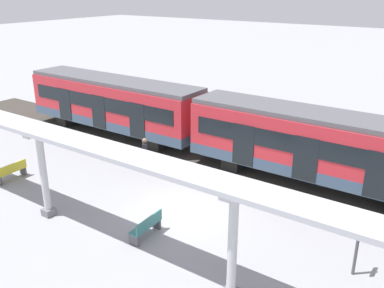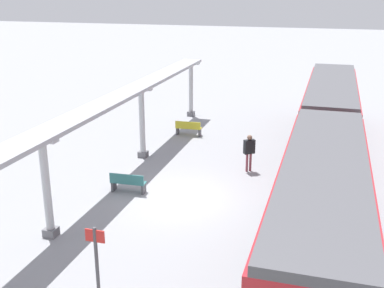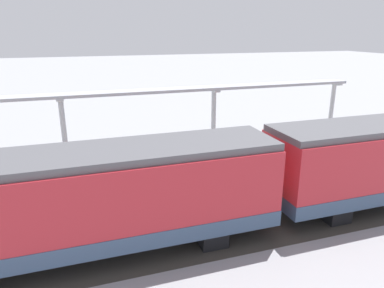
{
  "view_description": "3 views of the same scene",
  "coord_description": "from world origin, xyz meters",
  "px_view_note": "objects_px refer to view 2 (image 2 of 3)",
  "views": [
    {
      "loc": [
        12.56,
        9.18,
        8.78
      ],
      "look_at": [
        -1.95,
        -0.92,
        2.14
      ],
      "focal_mm": 39.71,
      "sensor_mm": 36.0,
      "label": 1
    },
    {
      "loc": [
        -5.48,
        17.09,
        8.28
      ],
      "look_at": [
        0.18,
        -1.97,
        1.72
      ],
      "focal_mm": 44.75,
      "sensor_mm": 36.0,
      "label": 2
    },
    {
      "loc": [
        -15.84,
        3.53,
        6.88
      ],
      "look_at": [
        -1.87,
        -1.12,
        2.15
      ],
      "focal_mm": 33.26,
      "sensor_mm": 36.0,
      "label": 3
    }
  ],
  "objects_px": {
    "canopy_pillar_nearest": "(191,89)",
    "canopy_pillar_third": "(46,188)",
    "platform_info_sign": "(96,256)",
    "passenger_waiting_near_edge": "(249,149)",
    "train_far_carriage": "(321,212)",
    "bench_mid_platform": "(188,128)",
    "canopy_pillar_second": "(142,122)",
    "bench_near_end": "(128,183)",
    "train_near_carriage": "(330,111)"
  },
  "relations": [
    {
      "from": "train_near_carriage",
      "to": "bench_mid_platform",
      "type": "distance_m",
      "value": 7.98
    },
    {
      "from": "canopy_pillar_second",
      "to": "canopy_pillar_third",
      "type": "relative_size",
      "value": 1.0
    },
    {
      "from": "train_near_carriage",
      "to": "bench_near_end",
      "type": "height_order",
      "value": "train_near_carriage"
    },
    {
      "from": "canopy_pillar_third",
      "to": "bench_mid_platform",
      "type": "bearing_deg",
      "value": -95.12
    },
    {
      "from": "canopy_pillar_nearest",
      "to": "bench_mid_platform",
      "type": "height_order",
      "value": "canopy_pillar_nearest"
    },
    {
      "from": "canopy_pillar_second",
      "to": "bench_mid_platform",
      "type": "height_order",
      "value": "canopy_pillar_second"
    },
    {
      "from": "train_far_carriage",
      "to": "canopy_pillar_nearest",
      "type": "relative_size",
      "value": 3.4
    },
    {
      "from": "canopy_pillar_nearest",
      "to": "platform_info_sign",
      "type": "height_order",
      "value": "canopy_pillar_nearest"
    },
    {
      "from": "passenger_waiting_near_edge",
      "to": "bench_mid_platform",
      "type": "bearing_deg",
      "value": -46.67
    },
    {
      "from": "canopy_pillar_third",
      "to": "passenger_waiting_near_edge",
      "type": "distance_m",
      "value": 9.79
    },
    {
      "from": "train_far_carriage",
      "to": "canopy_pillar_third",
      "type": "height_order",
      "value": "canopy_pillar_third"
    },
    {
      "from": "platform_info_sign",
      "to": "passenger_waiting_near_edge",
      "type": "height_order",
      "value": "platform_info_sign"
    },
    {
      "from": "train_far_carriage",
      "to": "canopy_pillar_third",
      "type": "bearing_deg",
      "value": 4.72
    },
    {
      "from": "train_far_carriage",
      "to": "canopy_pillar_nearest",
      "type": "xyz_separation_m",
      "value": [
        8.96,
        -16.3,
        -0.01
      ]
    },
    {
      "from": "platform_info_sign",
      "to": "passenger_waiting_near_edge",
      "type": "bearing_deg",
      "value": -102.0
    },
    {
      "from": "train_far_carriage",
      "to": "canopy_pillar_third",
      "type": "relative_size",
      "value": 3.4
    },
    {
      "from": "bench_mid_platform",
      "to": "canopy_pillar_second",
      "type": "bearing_deg",
      "value": 74.83
    },
    {
      "from": "platform_info_sign",
      "to": "canopy_pillar_nearest",
      "type": "bearing_deg",
      "value": -80.73
    },
    {
      "from": "canopy_pillar_nearest",
      "to": "train_near_carriage",
      "type": "bearing_deg",
      "value": 158.54
    },
    {
      "from": "canopy_pillar_nearest",
      "to": "passenger_waiting_near_edge",
      "type": "bearing_deg",
      "value": 121.55
    },
    {
      "from": "train_near_carriage",
      "to": "bench_mid_platform",
      "type": "xyz_separation_m",
      "value": [
        7.82,
        0.82,
        -1.39
      ]
    },
    {
      "from": "passenger_waiting_near_edge",
      "to": "bench_near_end",
      "type": "bearing_deg",
      "value": 41.18
    },
    {
      "from": "train_near_carriage",
      "to": "bench_near_end",
      "type": "xyz_separation_m",
      "value": [
        7.89,
        9.34,
        -1.39
      ]
    },
    {
      "from": "platform_info_sign",
      "to": "passenger_waiting_near_edge",
      "type": "distance_m",
      "value": 11.01
    },
    {
      "from": "canopy_pillar_second",
      "to": "platform_info_sign",
      "type": "relative_size",
      "value": 1.63
    },
    {
      "from": "train_near_carriage",
      "to": "canopy_pillar_third",
      "type": "distance_m",
      "value": 16.22
    },
    {
      "from": "bench_near_end",
      "to": "platform_info_sign",
      "type": "bearing_deg",
      "value": 107.37
    },
    {
      "from": "bench_near_end",
      "to": "canopy_pillar_nearest",
      "type": "bearing_deg",
      "value": -85.24
    },
    {
      "from": "train_far_carriage",
      "to": "canopy_pillar_nearest",
      "type": "height_order",
      "value": "canopy_pillar_nearest"
    },
    {
      "from": "canopy_pillar_second",
      "to": "bench_near_end",
      "type": "distance_m",
      "value": 4.66
    },
    {
      "from": "train_near_carriage",
      "to": "passenger_waiting_near_edge",
      "type": "bearing_deg",
      "value": 57.69
    },
    {
      "from": "canopy_pillar_nearest",
      "to": "bench_mid_platform",
      "type": "distance_m",
      "value": 4.69
    },
    {
      "from": "bench_mid_platform",
      "to": "canopy_pillar_nearest",
      "type": "bearing_deg",
      "value": -75.31
    },
    {
      "from": "canopy_pillar_nearest",
      "to": "canopy_pillar_third",
      "type": "xyz_separation_m",
      "value": [
        0.0,
        17.04,
        0.0
      ]
    },
    {
      "from": "canopy_pillar_second",
      "to": "platform_info_sign",
      "type": "bearing_deg",
      "value": 106.04
    },
    {
      "from": "canopy_pillar_second",
      "to": "bench_mid_platform",
      "type": "distance_m",
      "value": 4.56
    },
    {
      "from": "train_far_carriage",
      "to": "canopy_pillar_second",
      "type": "relative_size",
      "value": 3.4
    },
    {
      "from": "canopy_pillar_third",
      "to": "passenger_waiting_near_edge",
      "type": "relative_size",
      "value": 2.01
    },
    {
      "from": "train_near_carriage",
      "to": "platform_info_sign",
      "type": "distance_m",
      "value": 17.21
    },
    {
      "from": "train_far_carriage",
      "to": "bench_mid_platform",
      "type": "relative_size",
      "value": 8.04
    },
    {
      "from": "train_near_carriage",
      "to": "bench_mid_platform",
      "type": "bearing_deg",
      "value": 5.97
    },
    {
      "from": "train_near_carriage",
      "to": "canopy_pillar_second",
      "type": "xyz_separation_m",
      "value": [
        8.96,
        5.01,
        -0.01
      ]
    },
    {
      "from": "canopy_pillar_third",
      "to": "platform_info_sign",
      "type": "height_order",
      "value": "canopy_pillar_third"
    },
    {
      "from": "canopy_pillar_third",
      "to": "train_far_carriage",
      "type": "bearing_deg",
      "value": -175.28
    },
    {
      "from": "canopy_pillar_second",
      "to": "passenger_waiting_near_edge",
      "type": "distance_m",
      "value": 5.57
    },
    {
      "from": "canopy_pillar_third",
      "to": "passenger_waiting_near_edge",
      "type": "height_order",
      "value": "canopy_pillar_third"
    },
    {
      "from": "bench_near_end",
      "to": "train_near_carriage",
      "type": "bearing_deg",
      "value": -130.19
    },
    {
      "from": "train_far_carriage",
      "to": "bench_near_end",
      "type": "relative_size",
      "value": 8.01
    },
    {
      "from": "canopy_pillar_third",
      "to": "bench_near_end",
      "type": "bearing_deg",
      "value": -104.36
    },
    {
      "from": "canopy_pillar_second",
      "to": "bench_mid_platform",
      "type": "xyz_separation_m",
      "value": [
        -1.14,
        -4.2,
        -1.38
      ]
    }
  ]
}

